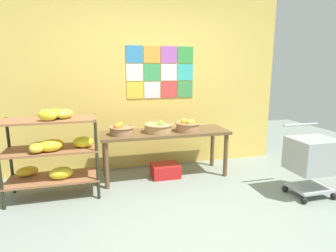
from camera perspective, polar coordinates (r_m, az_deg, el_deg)
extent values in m
plane|color=gray|center=(2.88, 4.24, -20.39)|extent=(9.79, 9.79, 0.00)
cube|color=#DFBA53|center=(4.31, -4.07, 9.20)|extent=(4.23, 0.06, 2.70)
cube|color=#3380BC|center=(4.24, -6.87, 14.27)|extent=(0.25, 0.01, 0.25)
cube|color=gold|center=(4.29, -3.30, 14.31)|extent=(0.25, 0.01, 0.25)
cube|color=#A954B5|center=(4.35, 0.19, 14.29)|extent=(0.25, 0.01, 0.25)
cube|color=green|center=(4.43, 3.56, 14.22)|extent=(0.25, 0.01, 0.25)
cube|color=silver|center=(4.24, -6.78, 10.74)|extent=(0.25, 0.01, 0.25)
cube|color=#3C9D57|center=(4.28, -3.26, 10.81)|extent=(0.25, 0.01, 0.25)
cube|color=silver|center=(4.35, 0.18, 10.84)|extent=(0.25, 0.01, 0.25)
cube|color=#3AB5AF|center=(4.42, 3.52, 10.83)|extent=(0.25, 0.01, 0.25)
cube|color=yellow|center=(4.25, -6.70, 7.21)|extent=(0.25, 0.01, 0.25)
cube|color=silver|center=(4.30, -3.22, 7.31)|extent=(0.25, 0.01, 0.25)
cube|color=#D33E3E|center=(4.36, 0.18, 7.39)|extent=(0.25, 0.01, 0.25)
cube|color=#44944E|center=(4.43, 3.48, 7.44)|extent=(0.25, 0.01, 0.25)
cylinder|color=black|center=(3.39, -14.19, -6.77)|extent=(0.04, 0.04, 0.95)
cylinder|color=black|center=(3.94, -29.34, -5.35)|extent=(0.04, 0.04, 0.95)
cylinder|color=black|center=(3.81, -14.33, -4.73)|extent=(0.04, 0.04, 0.95)
cube|color=#915D3A|center=(3.72, -22.05, -9.76)|extent=(1.05, 0.48, 0.03)
ellipsoid|color=yellow|center=(3.87, -26.68, -8.21)|extent=(0.29, 0.24, 0.12)
ellipsoid|color=yellow|center=(3.60, -20.84, -8.91)|extent=(0.29, 0.18, 0.15)
cube|color=#915D3A|center=(3.61, -22.48, -4.44)|extent=(1.05, 0.48, 0.02)
ellipsoid|color=yellow|center=(3.52, -16.81, -3.12)|extent=(0.28, 0.24, 0.13)
ellipsoid|color=yellow|center=(3.47, -22.79, -3.69)|extent=(0.29, 0.21, 0.14)
ellipsoid|color=yellow|center=(3.62, -22.42, -3.33)|extent=(0.28, 0.19, 0.10)
ellipsoid|color=yellow|center=(3.49, -24.86, -3.92)|extent=(0.23, 0.29, 0.12)
cube|color=#915D3A|center=(3.53, -22.93, 1.16)|extent=(1.05, 0.48, 0.02)
ellipsoid|color=yellow|center=(3.46, -20.35, 2.32)|extent=(0.27, 0.27, 0.11)
ellipsoid|color=yellow|center=(3.52, -22.01, 2.34)|extent=(0.19, 0.26, 0.11)
ellipsoid|color=yellow|center=(3.38, -23.22, 2.06)|extent=(0.22, 0.15, 0.13)
cube|color=brown|center=(3.95, -0.61, -1.35)|extent=(1.79, 0.58, 0.04)
cylinder|color=brown|center=(3.70, -12.39, -7.84)|extent=(0.06, 0.06, 0.62)
cylinder|color=brown|center=(4.11, 11.61, -5.83)|extent=(0.06, 0.06, 0.62)
cylinder|color=brown|center=(4.14, -12.72, -5.77)|extent=(0.06, 0.06, 0.62)
cylinder|color=brown|center=(4.51, 9.00, -4.18)|extent=(0.06, 0.06, 0.62)
cylinder|color=#A4714A|center=(3.95, 3.95, -0.24)|extent=(0.31, 0.31, 0.11)
torus|color=#A27847|center=(3.93, 3.96, 0.58)|extent=(0.35, 0.35, 0.03)
sphere|color=gold|center=(3.91, 4.19, 0.62)|extent=(0.08, 0.08, 0.08)
sphere|color=gold|center=(3.92, 4.19, 0.75)|extent=(0.09, 0.09, 0.09)
sphere|color=gold|center=(3.83, 4.46, 0.62)|extent=(0.08, 0.08, 0.08)
sphere|color=gold|center=(3.93, 4.89, 0.70)|extent=(0.10, 0.10, 0.10)
sphere|color=gold|center=(3.95, 3.28, 0.91)|extent=(0.09, 0.09, 0.09)
cylinder|color=#9B6C4C|center=(3.79, -9.40, -0.98)|extent=(0.31, 0.31, 0.10)
torus|color=olive|center=(3.78, -9.43, -0.24)|extent=(0.33, 0.33, 0.03)
sphere|color=orange|center=(3.81, -9.77, 0.04)|extent=(0.09, 0.09, 0.09)
sphere|color=orange|center=(3.84, -9.63, 0.14)|extent=(0.10, 0.10, 0.10)
sphere|color=orange|center=(3.73, -10.30, -0.17)|extent=(0.10, 0.10, 0.10)
cylinder|color=tan|center=(3.88, -2.00, -0.49)|extent=(0.37, 0.37, 0.11)
torus|color=#AB8454|center=(3.87, -2.01, 0.28)|extent=(0.40, 0.40, 0.03)
sphere|color=#6FC23E|center=(3.84, -1.40, 0.31)|extent=(0.06, 0.06, 0.06)
sphere|color=#6FCE2F|center=(3.88, -2.02, 0.39)|extent=(0.06, 0.06, 0.06)
sphere|color=#7AC22C|center=(3.98, -1.51, 0.78)|extent=(0.06, 0.06, 0.06)
cube|color=red|center=(4.08, -0.56, -8.98)|extent=(0.39, 0.31, 0.18)
sphere|color=black|center=(3.68, 25.89, -13.42)|extent=(0.08, 0.08, 0.08)
sphere|color=black|center=(3.96, 30.62, -12.14)|extent=(0.08, 0.08, 0.08)
sphere|color=black|center=(3.92, 22.67, -11.64)|extent=(0.08, 0.08, 0.08)
sphere|color=black|center=(4.18, 27.34, -10.60)|extent=(0.08, 0.08, 0.08)
cube|color=#A5A8AD|center=(3.91, 26.74, -11.11)|extent=(0.44, 0.35, 0.03)
cube|color=#9CA1A0|center=(3.77, 27.32, -5.19)|extent=(0.52, 0.43, 0.40)
cylinder|color=#9CA1A0|center=(3.88, 25.33, 0.25)|extent=(0.50, 0.03, 0.03)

